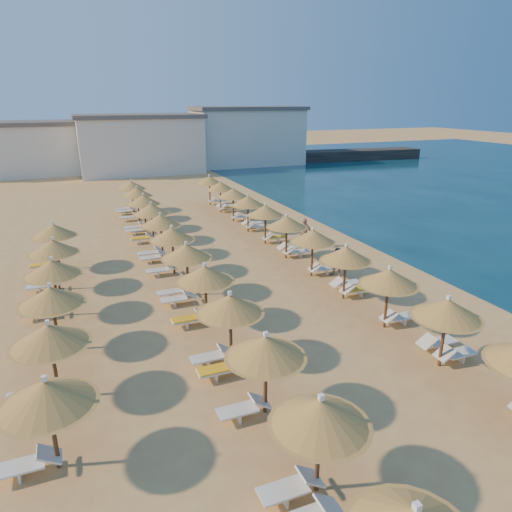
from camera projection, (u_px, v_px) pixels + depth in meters
name	position (u px, v px, depth m)	size (l,w,h in m)	color
ground	(269.00, 313.00, 20.37)	(220.00, 220.00, 0.00)	tan
jetty	(329.00, 156.00, 71.00)	(30.00, 4.00, 1.50)	black
hotel_blocks	(150.00, 142.00, 60.58)	(45.29, 12.24, 8.10)	silver
parasol_row_east	(299.00, 229.00, 25.33)	(2.46, 37.23, 2.74)	brown
parasol_row_west	(179.00, 243.00, 22.91)	(2.46, 37.23, 2.74)	brown
parasol_row_inland	(52.00, 282.00, 18.06)	(2.46, 18.26, 2.74)	brown
loungers	(220.00, 276.00, 23.66)	(15.62, 35.36, 0.66)	silver
beachgoer_c	(304.00, 233.00, 29.19)	(1.13, 0.47, 1.92)	tan
beachgoer_b	(338.00, 262.00, 24.34)	(0.78, 0.61, 1.60)	tan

